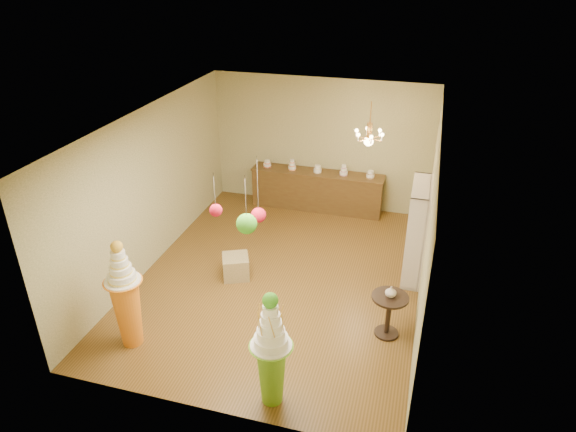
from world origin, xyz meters
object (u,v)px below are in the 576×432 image
(pedestal_green, at_px, (271,359))
(sideboard, at_px, (317,190))
(round_table, at_px, (389,310))
(pedestal_orange, at_px, (127,304))

(pedestal_green, bearing_deg, sideboard, 97.13)
(pedestal_green, height_order, sideboard, pedestal_green)
(pedestal_green, height_order, round_table, pedestal_green)
(pedestal_orange, distance_m, sideboard, 5.58)
(pedestal_orange, xyz_separation_m, sideboard, (1.69, 5.31, -0.25))
(pedestal_orange, bearing_deg, round_table, 18.47)
(pedestal_green, height_order, pedestal_orange, pedestal_orange)
(pedestal_green, bearing_deg, pedestal_orange, 168.12)
(sideboard, bearing_deg, pedestal_green, -82.87)
(pedestal_orange, height_order, sideboard, pedestal_orange)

